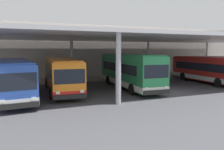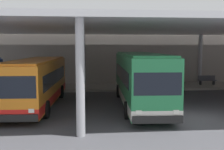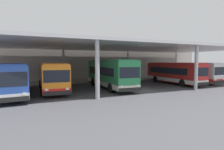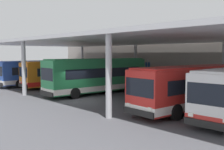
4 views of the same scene
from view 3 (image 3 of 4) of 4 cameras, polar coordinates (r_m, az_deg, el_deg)
name	(u,v)px [view 3 (image 3 of 4)]	position (r m, az deg, el deg)	size (l,w,h in m)	color
ground_plane	(140,90)	(22.05, 8.43, -4.67)	(200.00, 200.00, 0.00)	#47474C
platform_kerb	(102,80)	(32.41, -3.10, -1.63)	(42.00, 4.50, 0.18)	gray
station_building_facade	(95,59)	(35.28, -5.11, 4.96)	(48.00, 1.60, 7.71)	#ADA399
canopy_shelter	(118,48)	(26.61, 1.94, 8.36)	(40.00, 17.00, 5.55)	silver
bus_nearest_bay	(10,79)	(20.90, -28.63, -1.06)	(3.23, 10.68, 3.17)	#284CA8
bus_second_bay	(52,76)	(22.48, -17.78, -0.40)	(3.06, 10.64, 3.17)	orange
bus_middle_bay	(109,73)	(23.85, -0.84, 0.50)	(3.07, 11.43, 3.57)	#28844C
bus_far_bay	(174,73)	(29.74, 18.24, 0.67)	(3.12, 10.65, 3.17)	red
bus_departing	(188,72)	(32.59, 22.14, 0.86)	(3.12, 10.65, 3.17)	white
bench_waiting	(133,76)	(35.21, 6.31, -0.24)	(1.80, 0.45, 0.92)	#4C515B
trash_bin	(117,76)	(33.97, 1.55, -0.36)	(0.52, 0.52, 0.98)	#33383D
banner_sign	(93,70)	(30.85, -5.77, 1.59)	(0.70, 0.12, 3.20)	#B2B2B7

